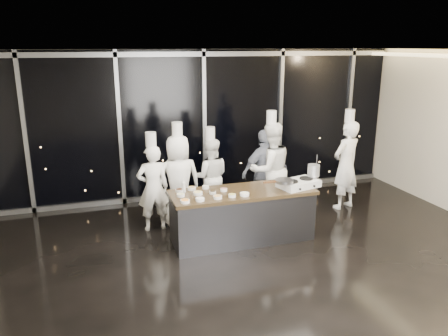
% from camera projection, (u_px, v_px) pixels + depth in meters
% --- Properties ---
extents(ground, '(9.00, 9.00, 0.00)m').
position_uv_depth(ground, '(261.00, 263.00, 6.82)').
color(ground, black).
rests_on(ground, ground).
extents(room_shell, '(9.02, 7.02, 3.21)m').
position_uv_depth(room_shell, '(276.00, 120.00, 6.25)').
color(room_shell, beige).
rests_on(room_shell, ground).
extents(window_wall, '(8.90, 0.11, 3.20)m').
position_uv_depth(window_wall, '(204.00, 125.00, 9.53)').
color(window_wall, black).
rests_on(window_wall, ground).
extents(demo_counter, '(2.46, 0.86, 0.90)m').
position_uv_depth(demo_counter, '(242.00, 215.00, 7.52)').
color(demo_counter, '#35353A').
rests_on(demo_counter, ground).
extents(stove, '(0.77, 0.58, 0.14)m').
position_uv_depth(stove, '(299.00, 183.00, 7.57)').
color(stove, silver).
rests_on(stove, demo_counter).
extents(frying_pan, '(0.56, 0.38, 0.05)m').
position_uv_depth(frying_pan, '(284.00, 181.00, 7.37)').
color(frying_pan, slate).
rests_on(frying_pan, stove).
extents(stock_pot, '(0.25, 0.25, 0.21)m').
position_uv_depth(stock_pot, '(314.00, 170.00, 7.71)').
color(stock_pot, silver).
rests_on(stock_pot, stove).
extents(prep_bowls, '(1.16, 0.74, 0.05)m').
position_uv_depth(prep_bowls, '(205.00, 194.00, 7.17)').
color(prep_bowls, white).
rests_on(prep_bowls, demo_counter).
extents(squeeze_bottle, '(0.06, 0.06, 0.23)m').
position_uv_depth(squeeze_bottle, '(184.00, 186.00, 7.30)').
color(squeeze_bottle, silver).
rests_on(squeeze_bottle, demo_counter).
extents(chef_far_left, '(0.59, 0.40, 1.82)m').
position_uv_depth(chef_far_left, '(153.00, 187.00, 7.85)').
color(chef_far_left, white).
rests_on(chef_far_left, ground).
extents(chef_left, '(0.88, 0.61, 1.95)m').
position_uv_depth(chef_left, '(179.00, 180.00, 8.08)').
color(chef_left, white).
rests_on(chef_left, ground).
extents(chef_center, '(0.86, 0.74, 1.77)m').
position_uv_depth(chef_center, '(210.00, 176.00, 8.63)').
color(chef_center, white).
rests_on(chef_center, ground).
extents(guest, '(1.05, 0.55, 1.71)m').
position_uv_depth(guest, '(265.00, 172.00, 8.62)').
color(guest, '#151F3B').
rests_on(guest, ground).
extents(chef_right, '(0.99, 0.82, 2.09)m').
position_uv_depth(chef_right, '(270.00, 169.00, 8.55)').
color(chef_right, white).
rests_on(chef_right, ground).
extents(chef_side, '(0.77, 0.63, 2.06)m').
position_uv_depth(chef_side, '(346.00, 164.00, 8.91)').
color(chef_side, white).
rests_on(chef_side, ground).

